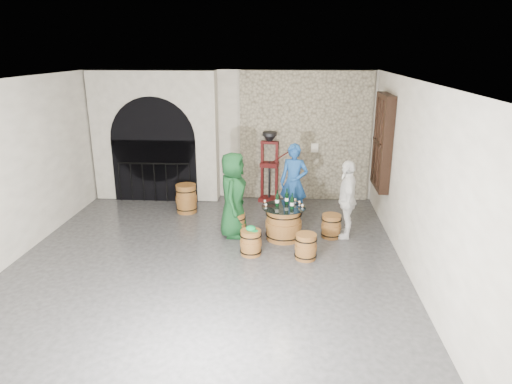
# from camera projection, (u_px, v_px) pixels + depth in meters

# --- Properties ---
(ground) EXTENTS (8.00, 8.00, 0.00)m
(ground) POSITION_uv_depth(u_px,v_px,m) (206.00, 265.00, 8.12)
(ground) COLOR #2E2E30
(ground) RESTS_ON ground
(wall_back) EXTENTS (8.00, 0.00, 8.00)m
(wall_back) POSITION_uv_depth(u_px,v_px,m) (233.00, 135.00, 11.43)
(wall_back) COLOR beige
(wall_back) RESTS_ON ground
(wall_front) EXTENTS (8.00, 0.00, 8.00)m
(wall_front) POSITION_uv_depth(u_px,v_px,m) (115.00, 310.00, 3.83)
(wall_front) COLOR beige
(wall_front) RESTS_ON ground
(wall_left) EXTENTS (0.00, 8.00, 8.00)m
(wall_left) POSITION_uv_depth(u_px,v_px,m) (3.00, 175.00, 7.88)
(wall_left) COLOR beige
(wall_left) RESTS_ON ground
(wall_right) EXTENTS (0.00, 8.00, 8.00)m
(wall_right) POSITION_uv_depth(u_px,v_px,m) (417.00, 183.00, 7.38)
(wall_right) COLOR beige
(wall_right) RESTS_ON ground
(ceiling) EXTENTS (8.00, 8.00, 0.00)m
(ceiling) POSITION_uv_depth(u_px,v_px,m) (200.00, 81.00, 7.15)
(ceiling) COLOR beige
(ceiling) RESTS_ON wall_back
(stone_facing_panel) EXTENTS (3.20, 0.12, 3.18)m
(stone_facing_panel) POSITION_uv_depth(u_px,v_px,m) (305.00, 137.00, 11.25)
(stone_facing_panel) COLOR tan
(stone_facing_panel) RESTS_ON ground
(arched_opening) EXTENTS (3.10, 0.60, 3.19)m
(arched_opening) POSITION_uv_depth(u_px,v_px,m) (155.00, 137.00, 11.33)
(arched_opening) COLOR beige
(arched_opening) RESTS_ON ground
(shuttered_window) EXTENTS (0.23, 1.10, 2.00)m
(shuttered_window) POSITION_uv_depth(u_px,v_px,m) (382.00, 142.00, 9.61)
(shuttered_window) COLOR black
(shuttered_window) RESTS_ON wall_right
(barrel_table) EXTENTS (0.88, 0.88, 0.69)m
(barrel_table) POSITION_uv_depth(u_px,v_px,m) (284.00, 223.00, 9.15)
(barrel_table) COLOR brown
(barrel_table) RESTS_ON ground
(barrel_stool_left) EXTENTS (0.42, 0.42, 0.48)m
(barrel_stool_left) POSITION_uv_depth(u_px,v_px,m) (236.00, 224.00, 9.35)
(barrel_stool_left) COLOR brown
(barrel_stool_left) RESTS_ON ground
(barrel_stool_far) EXTENTS (0.42, 0.42, 0.48)m
(barrel_stool_far) POSITION_uv_depth(u_px,v_px,m) (292.00, 211.00, 10.09)
(barrel_stool_far) COLOR brown
(barrel_stool_far) RESTS_ON ground
(barrel_stool_right) EXTENTS (0.42, 0.42, 0.48)m
(barrel_stool_right) POSITION_uv_depth(u_px,v_px,m) (331.00, 226.00, 9.26)
(barrel_stool_right) COLOR brown
(barrel_stool_right) RESTS_ON ground
(barrel_stool_near_right) EXTENTS (0.42, 0.42, 0.48)m
(barrel_stool_near_right) POSITION_uv_depth(u_px,v_px,m) (306.00, 247.00, 8.31)
(barrel_stool_near_right) COLOR brown
(barrel_stool_near_right) RESTS_ON ground
(barrel_stool_near_left) EXTENTS (0.42, 0.42, 0.48)m
(barrel_stool_near_left) POSITION_uv_depth(u_px,v_px,m) (251.00, 243.00, 8.48)
(barrel_stool_near_left) COLOR brown
(barrel_stool_near_left) RESTS_ON ground
(green_cap) EXTENTS (0.23, 0.18, 0.10)m
(green_cap) POSITION_uv_depth(u_px,v_px,m) (251.00, 228.00, 8.39)
(green_cap) COLOR #0C883E
(green_cap) RESTS_ON barrel_stool_near_left
(person_green) EXTENTS (0.60, 0.88, 1.75)m
(person_green) POSITION_uv_depth(u_px,v_px,m) (233.00, 195.00, 9.16)
(person_green) COLOR #113E1C
(person_green) RESTS_ON ground
(person_blue) EXTENTS (0.72, 0.57, 1.72)m
(person_blue) POSITION_uv_depth(u_px,v_px,m) (294.00, 183.00, 10.05)
(person_blue) COLOR #1A4890
(person_blue) RESTS_ON ground
(person_white) EXTENTS (0.48, 0.98, 1.61)m
(person_white) POSITION_uv_depth(u_px,v_px,m) (347.00, 199.00, 9.12)
(person_white) COLOR white
(person_white) RESTS_ON ground
(wine_bottle_left) EXTENTS (0.08, 0.08, 0.32)m
(wine_bottle_left) POSITION_uv_depth(u_px,v_px,m) (277.00, 200.00, 9.06)
(wine_bottle_left) COLOR black
(wine_bottle_left) RESTS_ON barrel_table
(wine_bottle_center) EXTENTS (0.08, 0.08, 0.32)m
(wine_bottle_center) POSITION_uv_depth(u_px,v_px,m) (292.00, 203.00, 8.89)
(wine_bottle_center) COLOR black
(wine_bottle_center) RESTS_ON barrel_table
(wine_bottle_right) EXTENTS (0.08, 0.08, 0.32)m
(wine_bottle_right) POSITION_uv_depth(u_px,v_px,m) (287.00, 198.00, 9.16)
(wine_bottle_right) COLOR black
(wine_bottle_right) RESTS_ON barrel_table
(tasting_glass_a) EXTENTS (0.05, 0.05, 0.10)m
(tasting_glass_a) POSITION_uv_depth(u_px,v_px,m) (266.00, 206.00, 8.94)
(tasting_glass_a) COLOR #C76E26
(tasting_glass_a) RESTS_ON barrel_table
(tasting_glass_b) EXTENTS (0.05, 0.05, 0.10)m
(tasting_glass_b) POSITION_uv_depth(u_px,v_px,m) (299.00, 203.00, 9.10)
(tasting_glass_b) COLOR #C76E26
(tasting_glass_b) RESTS_ON barrel_table
(tasting_glass_c) EXTENTS (0.05, 0.05, 0.10)m
(tasting_glass_c) POSITION_uv_depth(u_px,v_px,m) (276.00, 201.00, 9.21)
(tasting_glass_c) COLOR #C76E26
(tasting_glass_c) RESTS_ON barrel_table
(tasting_glass_d) EXTENTS (0.05, 0.05, 0.10)m
(tasting_glass_d) POSITION_uv_depth(u_px,v_px,m) (295.00, 201.00, 9.24)
(tasting_glass_d) COLOR #C76E26
(tasting_glass_d) RESTS_ON barrel_table
(tasting_glass_e) EXTENTS (0.05, 0.05, 0.10)m
(tasting_glass_e) POSITION_uv_depth(u_px,v_px,m) (302.00, 207.00, 8.91)
(tasting_glass_e) COLOR #C76E26
(tasting_glass_e) RESTS_ON barrel_table
(tasting_glass_f) EXTENTS (0.05, 0.05, 0.10)m
(tasting_glass_f) POSITION_uv_depth(u_px,v_px,m) (265.00, 202.00, 9.16)
(tasting_glass_f) COLOR #C76E26
(tasting_glass_f) RESTS_ON barrel_table
(side_barrel) EXTENTS (0.50, 0.50, 0.67)m
(side_barrel) POSITION_uv_depth(u_px,v_px,m) (186.00, 199.00, 10.65)
(side_barrel) COLOR brown
(side_barrel) RESTS_ON ground
(corking_press) EXTENTS (0.73, 0.47, 1.75)m
(corking_press) POSITION_uv_depth(u_px,v_px,m) (269.00, 162.00, 11.24)
(corking_press) COLOR #440D0B
(corking_press) RESTS_ON ground
(control_box) EXTENTS (0.18, 0.10, 0.22)m
(control_box) POSITION_uv_depth(u_px,v_px,m) (315.00, 148.00, 11.23)
(control_box) COLOR silver
(control_box) RESTS_ON wall_back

